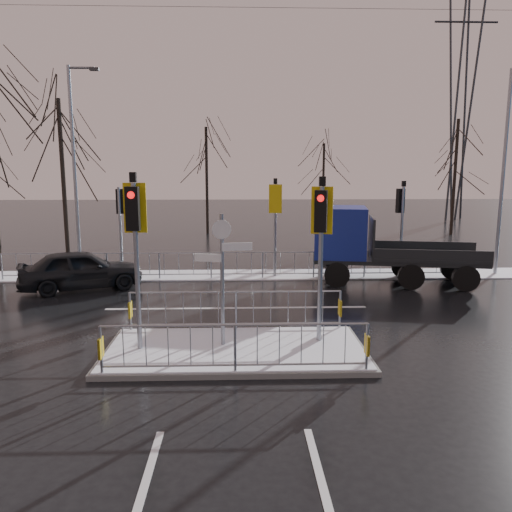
{
  "coord_description": "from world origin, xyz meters",
  "views": [
    {
      "loc": [
        0.1,
        -11.03,
        4.21
      ],
      "look_at": [
        0.57,
        2.8,
        1.8
      ],
      "focal_mm": 35.0,
      "sensor_mm": 36.0,
      "label": 1
    }
  ],
  "objects_px": {
    "car_far_lane": "(81,269)",
    "flatbed_truck": "(363,243)",
    "street_lamp_left": "(76,162)",
    "traffic_island": "(235,337)",
    "street_lamp_right": "(506,165)"
  },
  "relations": [
    {
      "from": "street_lamp_left",
      "to": "flatbed_truck",
      "type": "bearing_deg",
      "value": -11.28
    },
    {
      "from": "flatbed_truck",
      "to": "street_lamp_right",
      "type": "bearing_deg",
      "value": 11.92
    },
    {
      "from": "traffic_island",
      "to": "street_lamp_left",
      "type": "bearing_deg",
      "value": 124.07
    },
    {
      "from": "flatbed_truck",
      "to": "street_lamp_left",
      "type": "xyz_separation_m",
      "value": [
        -11.18,
        2.23,
        2.99
      ]
    },
    {
      "from": "street_lamp_left",
      "to": "street_lamp_right",
      "type": "bearing_deg",
      "value": -3.37
    },
    {
      "from": "traffic_island",
      "to": "street_lamp_left",
      "type": "distance_m",
      "value": 12.17
    },
    {
      "from": "car_far_lane",
      "to": "street_lamp_left",
      "type": "xyz_separation_m",
      "value": [
        -0.93,
        3.05,
        3.78
      ]
    },
    {
      "from": "car_far_lane",
      "to": "flatbed_truck",
      "type": "xyz_separation_m",
      "value": [
        10.24,
        0.82,
        0.79
      ]
    },
    {
      "from": "traffic_island",
      "to": "street_lamp_right",
      "type": "distance_m",
      "value": 14.14
    },
    {
      "from": "traffic_island",
      "to": "street_lamp_left",
      "type": "relative_size",
      "value": 0.73
    },
    {
      "from": "car_far_lane",
      "to": "street_lamp_right",
      "type": "height_order",
      "value": "street_lamp_right"
    },
    {
      "from": "flatbed_truck",
      "to": "street_lamp_left",
      "type": "height_order",
      "value": "street_lamp_left"
    },
    {
      "from": "traffic_island",
      "to": "flatbed_truck",
      "type": "distance_m",
      "value": 8.75
    },
    {
      "from": "car_far_lane",
      "to": "street_lamp_right",
      "type": "distance_m",
      "value": 16.61
    },
    {
      "from": "traffic_island",
      "to": "car_far_lane",
      "type": "xyz_separation_m",
      "value": [
        -5.48,
        6.44,
        0.32
      ]
    }
  ]
}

